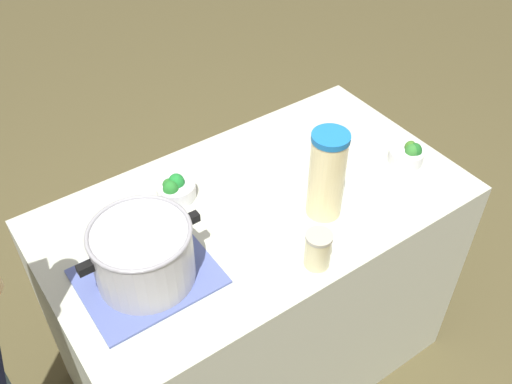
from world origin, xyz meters
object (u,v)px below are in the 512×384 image
cooking_pot (143,253)px  lemonade_pitcher (327,175)px  broccoli_bowl_front (408,154)px  mason_jar (317,250)px  broccoli_bowl_center (175,189)px

cooking_pot → lemonade_pitcher: (-0.55, 0.07, 0.05)m
cooking_pot → lemonade_pitcher: bearing=172.4°
lemonade_pitcher → broccoli_bowl_front: lemonade_pitcher is taller
cooking_pot → broccoli_bowl_front: size_ratio=2.96×
cooking_pot → lemonade_pitcher: 0.56m
lemonade_pitcher → broccoli_bowl_front: (-0.38, -0.02, -0.11)m
mason_jar → broccoli_bowl_center: (0.18, -0.46, -0.02)m
mason_jar → broccoli_bowl_front: (-0.53, -0.17, -0.03)m
lemonade_pitcher → mason_jar: size_ratio=2.54×
lemonade_pitcher → broccoli_bowl_front: 0.40m
cooking_pot → broccoli_bowl_center: (-0.22, -0.24, -0.07)m
cooking_pot → lemonade_pitcher: size_ratio=1.18×
broccoli_bowl_front → mason_jar: bearing=18.0°
cooking_pot → broccoli_bowl_center: bearing=-132.8°
lemonade_pitcher → broccoli_bowl_front: bearing=-176.5°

